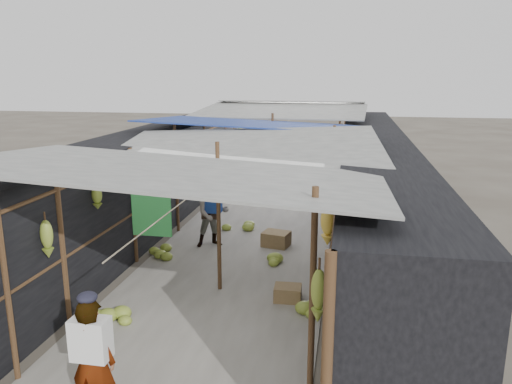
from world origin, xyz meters
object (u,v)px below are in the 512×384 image
Objects in this scene: black_basin at (333,188)px; shopper_blue at (212,213)px; crate_near at (276,239)px; vendor_elderly at (93,361)px; vendor_seated at (330,199)px.

black_basin is 6.34m from shopper_blue.
crate_near reaches higher than black_basin.
black_basin is at bearing -96.87° from vendor_elderly.
vendor_seated reaches higher than black_basin.
vendor_elderly is 1.51× the size of vendor_seated.
vendor_elderly is at bearing -88.12° from crate_near.
vendor_seated is (2.17, 8.49, -0.24)m from vendor_elderly.
vendor_seated is (1.05, 2.62, 0.31)m from crate_near.
crate_near is at bearing -96.97° from vendor_elderly.
crate_near is at bearing -39.30° from vendor_seated.
shopper_blue is (-1.36, -0.21, 0.58)m from crate_near.
shopper_blue reaches higher than vendor_elderly.
crate_near is 6.01m from vendor_elderly.
vendor_elderly is 5.67m from shopper_blue.
crate_near is 5.71m from black_basin.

